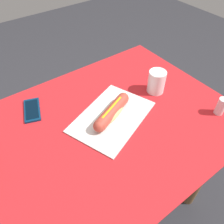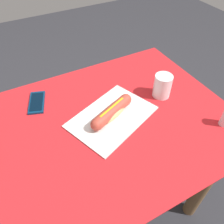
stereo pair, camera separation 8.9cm
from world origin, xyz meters
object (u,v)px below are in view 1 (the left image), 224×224
(hot_dog, at_px, (112,112))
(drinking_cup, at_px, (156,82))
(salt_shaker, at_px, (221,106))
(cell_phone, at_px, (32,110))

(hot_dog, bearing_deg, drinking_cup, -175.87)
(hot_dog, relative_size, drinking_cup, 2.07)
(drinking_cup, distance_m, salt_shaker, 0.28)
(cell_phone, bearing_deg, salt_shaker, 142.89)
(drinking_cup, bearing_deg, cell_phone, -22.43)
(cell_phone, relative_size, drinking_cup, 1.45)
(cell_phone, distance_m, drinking_cup, 0.55)
(hot_dog, distance_m, drinking_cup, 0.26)
(cell_phone, xyz_separation_m, drinking_cup, (-0.50, 0.21, 0.05))
(hot_dog, bearing_deg, cell_phone, -42.59)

